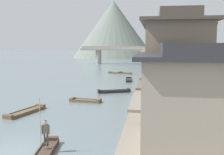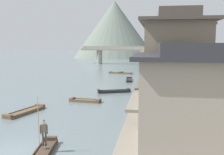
% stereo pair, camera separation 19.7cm
% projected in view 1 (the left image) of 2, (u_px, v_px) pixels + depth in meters
% --- Properties ---
extents(ground_plane, '(400.00, 400.00, 0.00)m').
position_uv_depth(ground_plane, '(14.00, 152.00, 16.78)').
color(ground_plane, slate).
extents(riverbank_right, '(18.00, 110.00, 0.63)m').
position_uv_depth(riverbank_right, '(195.00, 83.00, 43.87)').
color(riverbank_right, gray).
rests_on(riverbank_right, ground).
extents(boatman_person, '(0.56, 0.30, 3.04)m').
position_uv_depth(boatman_person, '(45.00, 130.00, 16.51)').
color(boatman_person, black).
rests_on(boatman_person, boat_foreground_poled).
extents(boat_moored_nearest, '(2.37, 4.89, 0.42)m').
position_uv_depth(boat_moored_nearest, '(26.00, 112.00, 25.98)').
color(boat_moored_nearest, brown).
rests_on(boat_moored_nearest, ground).
extents(boat_moored_second, '(4.50, 2.51, 0.47)m').
position_uv_depth(boat_moored_second, '(114.00, 91.00, 36.78)').
color(boat_moored_second, '#232326').
rests_on(boat_moored_second, ground).
extents(boat_moored_third, '(3.73, 1.50, 0.40)m').
position_uv_depth(boat_moored_third, '(86.00, 101.00, 31.02)').
color(boat_moored_third, brown).
rests_on(boat_moored_third, ground).
extents(boat_moored_far, '(1.42, 5.06, 0.35)m').
position_uv_depth(boat_moored_far, '(129.00, 80.00, 48.49)').
color(boat_moored_far, '#232326').
rests_on(boat_moored_far, ground).
extents(boat_midriver_drifting, '(5.31, 2.05, 0.67)m').
position_uv_depth(boat_midriver_drifting, '(120.00, 73.00, 59.06)').
color(boat_midriver_drifting, brown).
rests_on(boat_midriver_drifting, ground).
extents(house_waterfront_nearest, '(6.29, 6.48, 6.14)m').
position_uv_depth(house_waterfront_nearest, '(185.00, 95.00, 16.25)').
color(house_waterfront_nearest, gray).
rests_on(house_waterfront_nearest, riverbank_right).
extents(house_waterfront_second, '(6.23, 5.72, 8.74)m').
position_uv_depth(house_waterfront_second, '(176.00, 65.00, 22.31)').
color(house_waterfront_second, '#7F705B').
rests_on(house_waterfront_second, riverbank_right).
extents(house_waterfront_tall, '(7.06, 7.97, 8.74)m').
position_uv_depth(house_waterfront_tall, '(175.00, 60.00, 29.26)').
color(house_waterfront_tall, gray).
rests_on(house_waterfront_tall, riverbank_right).
extents(house_waterfront_narrow, '(5.76, 5.49, 8.74)m').
position_uv_depth(house_waterfront_narrow, '(165.00, 56.00, 36.59)').
color(house_waterfront_narrow, gray).
rests_on(house_waterfront_narrow, riverbank_right).
extents(house_waterfront_far, '(5.37, 6.99, 6.14)m').
position_uv_depth(house_waterfront_far, '(162.00, 62.00, 43.26)').
color(house_waterfront_far, brown).
rests_on(house_waterfront_far, riverbank_right).
extents(stone_bridge, '(28.77, 2.40, 5.66)m').
position_uv_depth(stone_bridge, '(126.00, 52.00, 84.58)').
color(stone_bridge, gray).
rests_on(stone_bridge, ground).
extents(hill_far_west, '(38.09, 38.09, 25.96)m').
position_uv_depth(hill_far_west, '(114.00, 29.00, 125.57)').
color(hill_far_west, slate).
rests_on(hill_far_west, ground).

